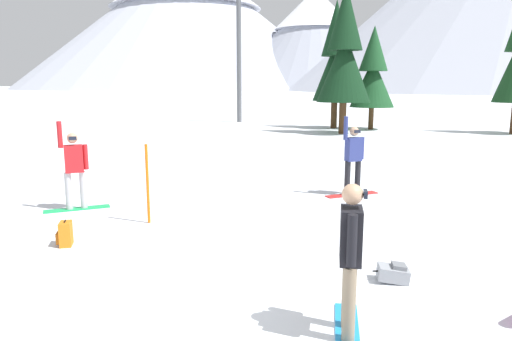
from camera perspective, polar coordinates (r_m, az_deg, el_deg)
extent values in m
plane|color=white|center=(6.57, -10.56, -15.98)|extent=(800.00, 800.00, 0.00)
cube|color=#1E8CD8|center=(5.98, 10.93, -18.70)|extent=(0.33, 1.50, 0.02)
cylinder|color=gray|center=(5.92, 11.04, -14.15)|extent=(0.15, 0.15, 0.87)
cylinder|color=gray|center=(5.63, 11.14, -15.50)|extent=(0.15, 0.15, 0.87)
cube|color=black|center=(5.50, 11.37, -7.68)|extent=(0.25, 0.41, 0.64)
cylinder|color=black|center=(5.74, 11.28, -6.61)|extent=(0.11, 0.11, 0.58)
cylinder|color=black|center=(5.24, 11.48, -8.27)|extent=(0.11, 0.11, 0.58)
sphere|color=tan|center=(5.37, 11.55, -2.83)|extent=(0.24, 0.24, 0.24)
cube|color=black|center=(5.38, 13.05, -2.76)|extent=(0.05, 0.17, 0.08)
cube|color=#19B259|center=(11.87, -20.72, -4.34)|extent=(1.37, 1.05, 0.02)
cylinder|color=#B7B7BC|center=(11.78, -20.08, -2.20)|extent=(0.15, 0.15, 0.86)
cylinder|color=#B7B7BC|center=(11.77, -21.64, -2.31)|extent=(0.15, 0.15, 0.86)
cube|color=red|center=(11.64, -21.10, 1.34)|extent=(0.47, 0.42, 0.63)
cylinder|color=red|center=(11.65, -19.83, 1.55)|extent=(0.11, 0.11, 0.58)
cylinder|color=red|center=(11.57, -22.57, 4.01)|extent=(0.11, 0.11, 0.60)
sphere|color=tan|center=(11.58, -21.25, 3.66)|extent=(0.24, 0.24, 0.24)
cube|color=black|center=(11.44, -21.23, 3.64)|extent=(0.16, 0.13, 0.08)
cube|color=red|center=(12.77, 11.47, -2.85)|extent=(1.40, 1.07, 0.02)
cylinder|color=black|center=(12.76, 12.14, -0.79)|extent=(0.15, 0.15, 0.89)
cylinder|color=black|center=(12.59, 10.94, -0.90)|extent=(0.15, 0.15, 0.89)
cube|color=navy|center=(12.55, 11.67, 2.52)|extent=(0.47, 0.42, 0.61)
cylinder|color=navy|center=(12.70, 12.64, 2.65)|extent=(0.11, 0.11, 0.58)
cylinder|color=navy|center=(12.34, 10.76, 5.03)|extent=(0.11, 0.11, 0.60)
sphere|color=tan|center=(12.50, 11.75, 4.64)|extent=(0.24, 0.24, 0.24)
cube|color=black|center=(12.38, 12.12, 4.62)|extent=(0.16, 0.13, 0.08)
cube|color=gray|center=(7.47, 16.16, -11.83)|extent=(0.49, 0.36, 0.25)
cube|color=slate|center=(7.44, 16.83, -10.95)|extent=(0.22, 0.24, 0.08)
cylinder|color=black|center=(7.42, 14.32, -11.65)|extent=(0.12, 0.05, 0.02)
cube|color=orange|center=(9.31, -21.92, -7.09)|extent=(0.31, 0.37, 0.44)
cube|color=#A85613|center=(9.35, -22.69, -7.49)|extent=(0.14, 0.23, 0.20)
cylinder|color=black|center=(9.24, -22.02, -5.67)|extent=(0.07, 0.12, 0.02)
cylinder|color=orange|center=(10.12, -12.92, -1.60)|extent=(0.06, 0.06, 1.68)
cylinder|color=#472D19|center=(31.22, 13.68, 6.13)|extent=(0.32, 0.32, 1.42)
cone|color=#194723|center=(31.14, 13.85, 10.21)|extent=(2.76, 2.76, 3.02)
cone|color=#194723|center=(31.21, 14.03, 14.10)|extent=(1.80, 1.80, 2.77)
cylinder|color=#472D19|center=(28.19, 10.37, 6.25)|extent=(0.42, 0.42, 1.84)
cone|color=black|center=(28.13, 10.57, 12.12)|extent=(3.08, 3.08, 3.92)
cone|color=black|center=(28.35, 10.76, 17.67)|extent=(2.00, 2.00, 3.60)
cylinder|color=#472D19|center=(31.64, 9.36, 6.68)|extent=(0.41, 0.41, 1.79)
cone|color=black|center=(31.59, 9.52, 11.75)|extent=(2.85, 2.85, 3.81)
cone|color=black|center=(31.77, 9.67, 16.57)|extent=(1.85, 1.85, 3.49)
cylinder|color=#595B60|center=(36.24, -2.06, 13.00)|extent=(0.36, 0.36, 9.03)
cone|color=#B2B7C6|center=(271.14, -8.37, 17.18)|extent=(179.72, 179.72, 70.33)
cone|color=#9EA3B2|center=(236.70, 7.07, 15.36)|extent=(86.41, 86.41, 46.92)
cone|color=white|center=(238.34, 7.15, 18.73)|extent=(38.89, 38.89, 18.77)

